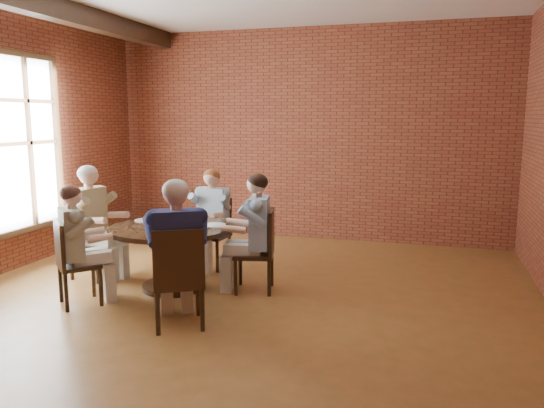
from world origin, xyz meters
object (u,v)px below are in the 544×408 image
(chair_b, at_px, (214,229))
(chair_e, at_px, (179,275))
(chair_d, at_px, (71,260))
(diner_a, at_px, (254,233))
(diner_b, at_px, (211,219))
(diner_d, at_px, (78,246))
(chair_c, at_px, (88,236))
(dining_table, at_px, (172,245))
(diner_e, at_px, (177,254))
(smartphone, at_px, (200,231))
(chair_a, at_px, (262,247))
(diner_c, at_px, (94,222))

(chair_b, distance_m, chair_e, 2.16)
(chair_d, bearing_deg, diner_a, -106.02)
(diner_b, bearing_deg, chair_b, 90.00)
(diner_b, height_order, diner_d, diner_b)
(chair_b, height_order, chair_c, chair_c)
(diner_d, bearing_deg, chair_e, -150.21)
(diner_a, xyz_separation_m, diner_d, (-1.65, -0.96, -0.03))
(dining_table, distance_m, diner_e, 1.15)
(chair_c, height_order, chair_d, chair_c)
(dining_table, distance_m, chair_c, 1.23)
(chair_e, xyz_separation_m, smartphone, (-0.17, 0.88, 0.23))
(chair_d, bearing_deg, chair_e, -147.39)
(diner_a, height_order, chair_d, diner_a)
(chair_a, bearing_deg, diner_c, -99.57)
(chair_e, bearing_deg, diner_d, -43.18)
(chair_e, bearing_deg, smartphone, -109.13)
(diner_a, distance_m, smartphone, 0.63)
(chair_b, relative_size, chair_c, 0.95)
(dining_table, height_order, chair_c, chair_c)
(chair_b, height_order, diner_e, diner_e)
(chair_a, height_order, diner_c, diner_c)
(chair_a, height_order, chair_d, chair_a)
(diner_b, bearing_deg, smartphone, -67.09)
(chair_a, bearing_deg, chair_b, -143.29)
(chair_d, relative_size, chair_e, 0.93)
(diner_c, relative_size, smartphone, 8.99)
(dining_table, distance_m, chair_e, 1.24)
(chair_b, xyz_separation_m, diner_c, (-1.23, -0.91, 0.20))
(diner_e, relative_size, smartphone, 9.10)
(chair_b, distance_m, smartphone, 1.29)
(diner_c, bearing_deg, dining_table, -90.00)
(chair_e, bearing_deg, diner_e, -90.00)
(chair_e, relative_size, smartphone, 6.31)
(chair_b, bearing_deg, chair_e, -70.75)
(diner_b, relative_size, smartphone, 8.40)
(chair_b, height_order, chair_e, chair_e)
(chair_a, height_order, diner_e, diner_e)
(diner_b, height_order, chair_d, diner_b)
(chair_a, bearing_deg, chair_c, -99.95)
(chair_c, distance_m, diner_e, 2.12)
(smartphone, bearing_deg, diner_a, 19.98)
(diner_c, xyz_separation_m, smartphone, (1.58, -0.31, 0.05))
(diner_c, xyz_separation_m, diner_d, (0.42, -0.88, -0.06))
(chair_a, distance_m, diner_b, 1.19)
(chair_b, xyz_separation_m, diner_d, (-0.81, -1.79, 0.14))
(chair_a, bearing_deg, diner_b, -140.03)
(chair_a, xyz_separation_m, diner_b, (-0.93, 0.73, 0.14))
(diner_b, xyz_separation_m, chair_d, (-0.85, -1.76, -0.16))
(diner_a, bearing_deg, chair_d, -71.22)
(chair_a, distance_m, chair_e, 1.35)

